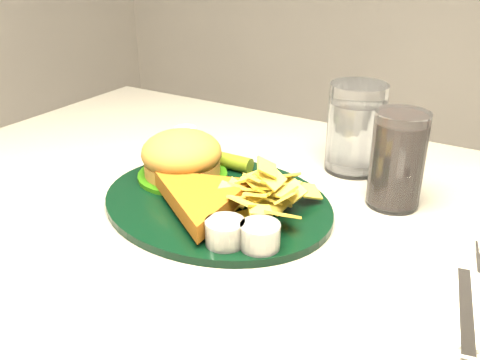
% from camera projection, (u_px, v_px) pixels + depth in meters
% --- Properties ---
extents(dinner_plate, '(0.37, 0.33, 0.07)m').
position_uv_depth(dinner_plate, '(216.00, 181.00, 0.71)').
color(dinner_plate, black).
rests_on(dinner_plate, table).
extents(water_glass, '(0.11, 0.11, 0.14)m').
position_uv_depth(water_glass, '(356.00, 128.00, 0.81)').
color(water_glass, white).
rests_on(water_glass, table).
extents(cola_glass, '(0.08, 0.08, 0.13)m').
position_uv_depth(cola_glass, '(397.00, 160.00, 0.71)').
color(cola_glass, black).
rests_on(cola_glass, table).
extents(fork_napkin, '(0.17, 0.21, 0.01)m').
position_uv_depth(fork_napkin, '(468.00, 303.00, 0.53)').
color(fork_napkin, white).
rests_on(fork_napkin, table).
extents(spoon, '(0.07, 0.15, 0.01)m').
position_uv_depth(spoon, '(159.00, 172.00, 0.82)').
color(spoon, silver).
rests_on(spoon, table).
extents(ramekin, '(0.04, 0.04, 0.03)m').
position_uv_depth(ramekin, '(186.00, 134.00, 0.95)').
color(ramekin, white).
rests_on(ramekin, table).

